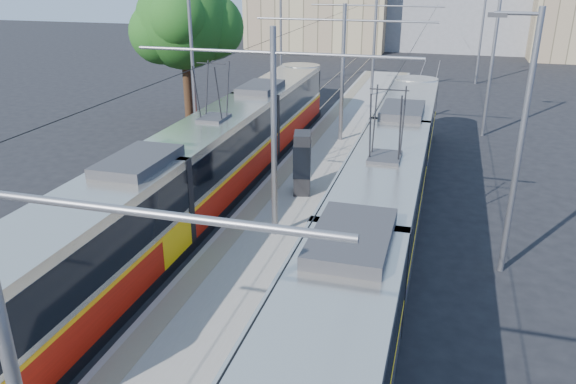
% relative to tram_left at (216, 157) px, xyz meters
% --- Properties ---
extents(platform, '(4.00, 50.00, 0.30)m').
position_rel_tram_left_xyz_m(platform, '(3.60, 5.55, -1.56)').
color(platform, gray).
rests_on(platform, ground).
extents(tactile_strip_left, '(0.70, 50.00, 0.01)m').
position_rel_tram_left_xyz_m(tactile_strip_left, '(2.15, 5.55, -1.40)').
color(tactile_strip_left, gray).
rests_on(tactile_strip_left, platform).
extents(tactile_strip_right, '(0.70, 50.00, 0.01)m').
position_rel_tram_left_xyz_m(tactile_strip_right, '(5.05, 5.55, -1.40)').
color(tactile_strip_right, gray).
rests_on(tactile_strip_right, platform).
extents(rails, '(8.71, 70.00, 0.03)m').
position_rel_tram_left_xyz_m(rails, '(3.60, 5.55, -1.69)').
color(rails, gray).
rests_on(rails, ground).
extents(tram_left, '(2.43, 29.59, 5.50)m').
position_rel_tram_left_xyz_m(tram_left, '(0.00, 0.00, 0.00)').
color(tram_left, black).
rests_on(tram_left, ground).
extents(tram_right, '(2.43, 30.60, 5.50)m').
position_rel_tram_left_xyz_m(tram_right, '(7.20, -3.18, 0.15)').
color(tram_right, black).
rests_on(tram_right, ground).
extents(catenary, '(9.20, 70.00, 7.00)m').
position_rel_tram_left_xyz_m(catenary, '(3.60, 2.71, 2.82)').
color(catenary, slate).
rests_on(catenary, platform).
extents(street_lamps, '(15.18, 38.22, 8.00)m').
position_rel_tram_left_xyz_m(street_lamps, '(3.60, 9.55, 2.47)').
color(street_lamps, slate).
rests_on(street_lamps, ground).
extents(shelter, '(0.93, 1.27, 2.53)m').
position_rel_tram_left_xyz_m(shelter, '(3.53, 0.60, -0.08)').
color(shelter, black).
rests_on(shelter, platform).
extents(tree, '(6.01, 5.56, 8.74)m').
position_rel_tram_left_xyz_m(tree, '(-5.92, 10.87, 4.20)').
color(tree, '#382314').
rests_on(tree, ground).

